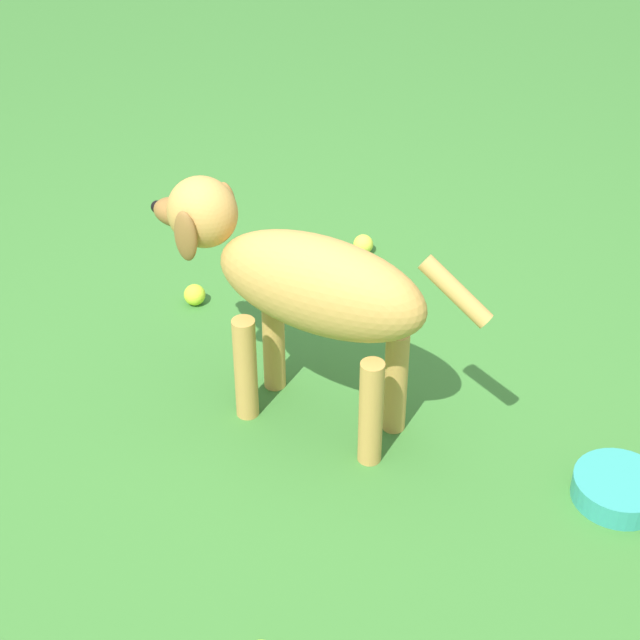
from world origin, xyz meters
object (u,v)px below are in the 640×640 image
object	(u,v)px
dog	(301,283)
tennis_ball_1	(195,295)
water_bowl	(619,488)
tennis_ball_2	(363,244)

from	to	relation	value
dog	tennis_ball_1	world-z (taller)	dog
water_bowl	tennis_ball_2	bearing A→B (deg)	30.72
tennis_ball_2	water_bowl	size ratio (longest dim) A/B	0.30
dog	tennis_ball_1	bearing A→B (deg)	-27.90
tennis_ball_2	water_bowl	bearing A→B (deg)	-149.28
dog	tennis_ball_1	xyz separation A→B (m)	(0.49, 0.37, -0.38)
tennis_ball_1	tennis_ball_2	size ratio (longest dim) A/B	1.00
dog	tennis_ball_2	bearing A→B (deg)	-73.77
tennis_ball_1	tennis_ball_2	bearing A→B (deg)	-55.96
tennis_ball_2	water_bowl	world-z (taller)	tennis_ball_2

